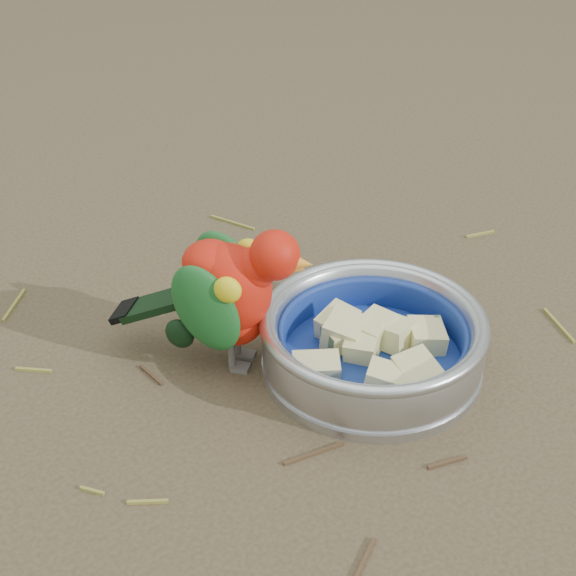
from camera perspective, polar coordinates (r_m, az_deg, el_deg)
ground at (r=0.83m, az=9.09°, el=-7.17°), size 60.00×60.00×0.00m
food_bowl at (r=0.86m, az=5.40°, el=-4.79°), size 0.21×0.21×0.02m
bowl_wall at (r=0.84m, az=5.51°, el=-3.18°), size 0.21×0.21×0.04m
fruit_wedges at (r=0.85m, az=5.48°, el=-3.56°), size 0.13×0.13×0.03m
lory_parrot at (r=0.83m, az=-3.82°, el=-0.78°), size 0.18×0.20×0.15m
ground_debris at (r=0.83m, az=7.44°, el=-7.08°), size 0.90×0.80×0.01m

